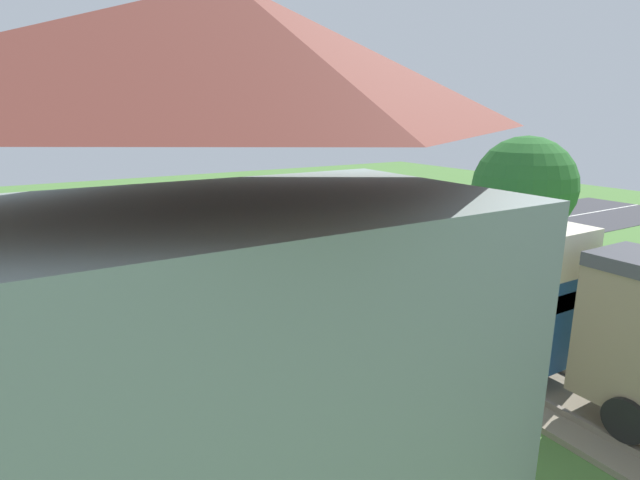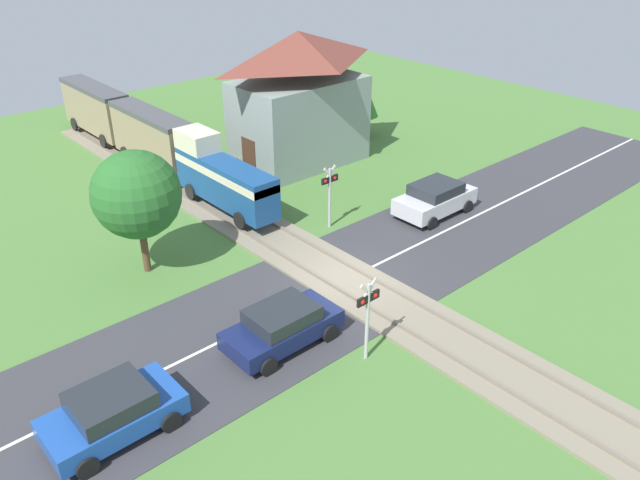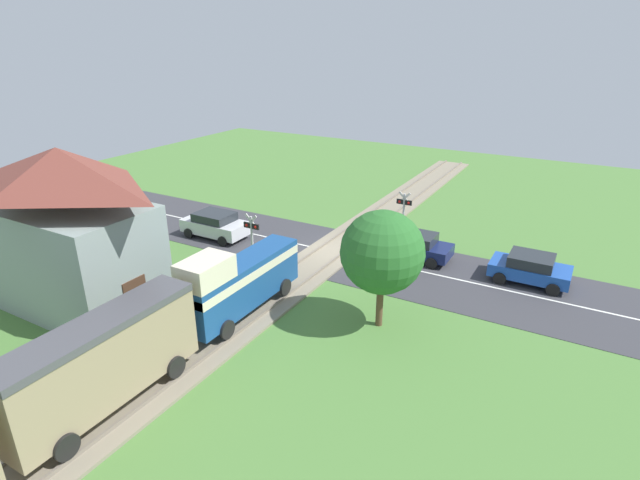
% 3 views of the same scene
% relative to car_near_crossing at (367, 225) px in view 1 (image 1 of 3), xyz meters
% --- Properties ---
extents(ground_plane, '(60.00, 60.00, 0.00)m').
position_rel_car_near_crossing_xyz_m(ground_plane, '(4.13, 1.44, -0.74)').
color(ground_plane, '#4C7A38').
extents(road_surface, '(48.00, 6.40, 0.02)m').
position_rel_car_near_crossing_xyz_m(road_surface, '(4.13, 1.44, -0.73)').
color(road_surface, '#38383D').
rests_on(road_surface, ground_plane).
extents(track_bed, '(2.80, 48.00, 0.24)m').
position_rel_car_near_crossing_xyz_m(track_bed, '(4.13, 1.44, -0.68)').
color(track_bed, gray).
rests_on(track_bed, ground_plane).
extents(car_near_crossing, '(3.85, 1.92, 1.40)m').
position_rel_car_near_crossing_xyz_m(car_near_crossing, '(0.00, 0.00, 0.00)').
color(car_near_crossing, '#141E4C').
rests_on(car_near_crossing, ground_plane).
extents(car_far_side, '(3.91, 2.00, 1.51)m').
position_rel_car_near_crossing_xyz_m(car_far_side, '(11.16, 2.88, 0.05)').
color(car_far_side, silver).
rests_on(car_far_side, ground_plane).
extents(car_behind_queue, '(3.60, 2.03, 1.40)m').
position_rel_car_near_crossing_xyz_m(car_behind_queue, '(-5.77, -0.00, -0.00)').
color(car_behind_queue, '#1E4CA8').
rests_on(car_behind_queue, ground_plane).
extents(crossing_signal_west_approach, '(0.90, 0.18, 2.85)m').
position_rel_car_near_crossing_xyz_m(crossing_signal_west_approach, '(1.52, -2.27, 1.10)').
color(crossing_signal_west_approach, '#B7B7B7').
rests_on(crossing_signal_west_approach, ground_plane).
extents(crossing_signal_east_approach, '(0.90, 0.18, 2.85)m').
position_rel_car_near_crossing_xyz_m(crossing_signal_east_approach, '(6.73, 5.15, 1.10)').
color(crossing_signal_east_approach, '#B7B7B7').
rests_on(crossing_signal_east_approach, ground_plane).
extents(station_building, '(7.22, 4.49, 6.96)m').
position_rel_car_near_crossing_xyz_m(station_building, '(10.74, 11.97, 2.66)').
color(station_building, gray).
rests_on(station_building, ground_plane).
extents(pedestrian_by_station, '(0.39, 0.39, 1.57)m').
position_rel_car_near_crossing_xyz_m(pedestrian_by_station, '(6.28, 11.30, -0.03)').
color(pedestrian_by_station, '#333338').
rests_on(pedestrian_by_station, ground_plane).
extents(tree_roadside_hedge, '(3.30, 3.30, 4.88)m').
position_rel_car_near_crossing_xyz_m(tree_roadside_hedge, '(-1.06, 7.10, 2.48)').
color(tree_roadside_hedge, brown).
rests_on(tree_roadside_hedge, ground_plane).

